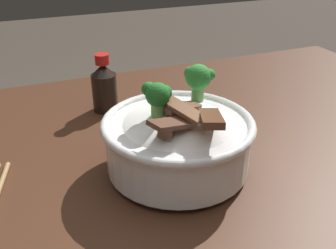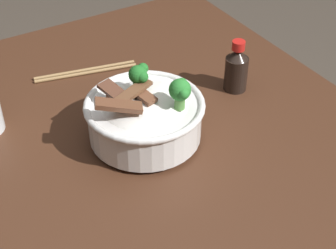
# 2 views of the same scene
# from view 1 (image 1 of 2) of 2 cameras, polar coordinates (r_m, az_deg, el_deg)

# --- Properties ---
(dining_table) EXTENTS (1.11, 0.80, 0.83)m
(dining_table) POSITION_cam_1_polar(r_m,az_deg,el_deg) (0.68, 5.80, -14.47)
(dining_table) COLOR #472819
(dining_table) RESTS_ON ground
(rice_bowl) EXTENTS (0.21, 0.21, 0.14)m
(rice_bowl) POSITION_cam_1_polar(r_m,az_deg,el_deg) (0.53, 1.49, -1.82)
(rice_bowl) COLOR white
(rice_bowl) RESTS_ON dining_table
(soy_sauce_bottle) EXTENTS (0.05, 0.05, 0.11)m
(soy_sauce_bottle) POSITION_cam_1_polar(r_m,az_deg,el_deg) (0.72, -9.42, 5.56)
(soy_sauce_bottle) COLOR black
(soy_sauce_bottle) RESTS_ON dining_table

